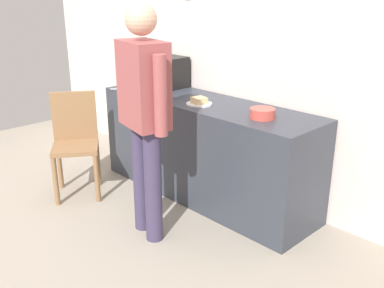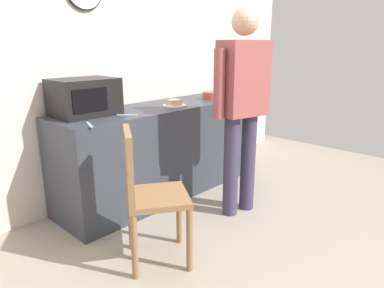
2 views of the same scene
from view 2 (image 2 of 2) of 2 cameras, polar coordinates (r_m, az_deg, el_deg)
name	(u,v)px [view 2 (image 2 of 2)]	position (r m, az deg, el deg)	size (l,w,h in m)	color
ground_plane	(249,246)	(2.75, 9.32, -16.20)	(6.00, 6.00, 0.00)	#9E9384
back_wall	(114,61)	(3.47, -12.60, 13.05)	(5.40, 0.13, 2.60)	silver
kitchen_counter	(163,150)	(3.48, -4.72, -0.97)	(2.17, 0.62, 0.89)	#333842
microwave	(84,97)	(3.00, -17.21, 7.36)	(0.50, 0.39, 0.30)	black
sandwich_plate	(174,104)	(3.31, -2.94, 6.54)	(0.22, 0.22, 0.07)	white
salad_bowl	(211,95)	(3.80, 3.19, 7.97)	(0.19, 0.19, 0.08)	#C64C42
fork_utensil	(127,115)	(2.93, -10.58, 4.70)	(0.17, 0.02, 0.01)	silver
spoon_utensil	(89,125)	(2.63, -16.46, 3.07)	(0.17, 0.02, 0.01)	silver
person_standing	(242,99)	(2.95, 8.22, 7.35)	(0.58, 0.32, 1.74)	#3C3553
wooden_chair	(146,191)	(2.34, -7.51, -7.59)	(0.55, 0.55, 0.94)	olive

